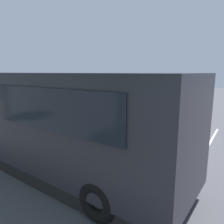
# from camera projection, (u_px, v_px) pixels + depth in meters

# --- Properties ---
(ground_plane) EXTENTS (80.00, 80.00, 0.00)m
(ground_plane) POSITION_uv_depth(u_px,v_px,m) (136.00, 136.00, 11.02)
(ground_plane) COLOR #4C4C51
(tour_bus) EXTENTS (11.50, 2.93, 3.25)m
(tour_bus) POSITION_uv_depth(u_px,v_px,m) (32.00, 118.00, 7.61)
(tour_bus) COLOR #26262B
(tour_bus) RESTS_ON ground_plane
(spectator_far_left) EXTENTS (0.58, 0.35, 1.67)m
(spectator_far_left) POSITION_uv_depth(u_px,v_px,m) (112.00, 128.00, 8.72)
(spectator_far_left) COLOR #473823
(spectator_far_left) RESTS_ON ground_plane
(spectator_left) EXTENTS (0.58, 0.38, 1.75)m
(spectator_left) POSITION_uv_depth(u_px,v_px,m) (95.00, 124.00, 9.17)
(spectator_left) COLOR #473823
(spectator_left) RESTS_ON ground_plane
(spectator_centre) EXTENTS (0.58, 0.37, 1.68)m
(spectator_centre) POSITION_uv_depth(u_px,v_px,m) (79.00, 121.00, 9.94)
(spectator_centre) COLOR #473823
(spectator_centre) RESTS_ON ground_plane
(spectator_right) EXTENTS (0.57, 0.33, 1.77)m
(spectator_right) POSITION_uv_depth(u_px,v_px,m) (64.00, 116.00, 10.70)
(spectator_right) COLOR #473823
(spectator_right) RESTS_ON ground_plane
(parked_motorcycle_silver) EXTENTS (2.05, 0.59, 0.99)m
(parked_motorcycle_silver) POSITION_uv_depth(u_px,v_px,m) (99.00, 143.00, 8.43)
(parked_motorcycle_silver) COLOR black
(parked_motorcycle_silver) RESTS_ON ground_plane
(stunt_motorcycle) EXTENTS (1.77, 1.13, 1.84)m
(stunt_motorcycle) POSITION_uv_depth(u_px,v_px,m) (134.00, 106.00, 14.27)
(stunt_motorcycle) COLOR black
(stunt_motorcycle) RESTS_ON ground_plane
(bay_line_a) EXTENTS (0.19, 4.53, 0.01)m
(bay_line_a) POSITION_uv_depth(u_px,v_px,m) (212.00, 139.00, 10.41)
(bay_line_a) COLOR white
(bay_line_a) RESTS_ON ground_plane
(bay_line_b) EXTENTS (0.19, 4.67, 0.01)m
(bay_line_b) POSITION_uv_depth(u_px,v_px,m) (162.00, 131.00, 11.80)
(bay_line_b) COLOR white
(bay_line_b) RESTS_ON ground_plane
(bay_line_c) EXTENTS (0.17, 3.69, 0.01)m
(bay_line_c) POSITION_uv_depth(u_px,v_px,m) (123.00, 125.00, 13.19)
(bay_line_c) COLOR white
(bay_line_c) RESTS_ON ground_plane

